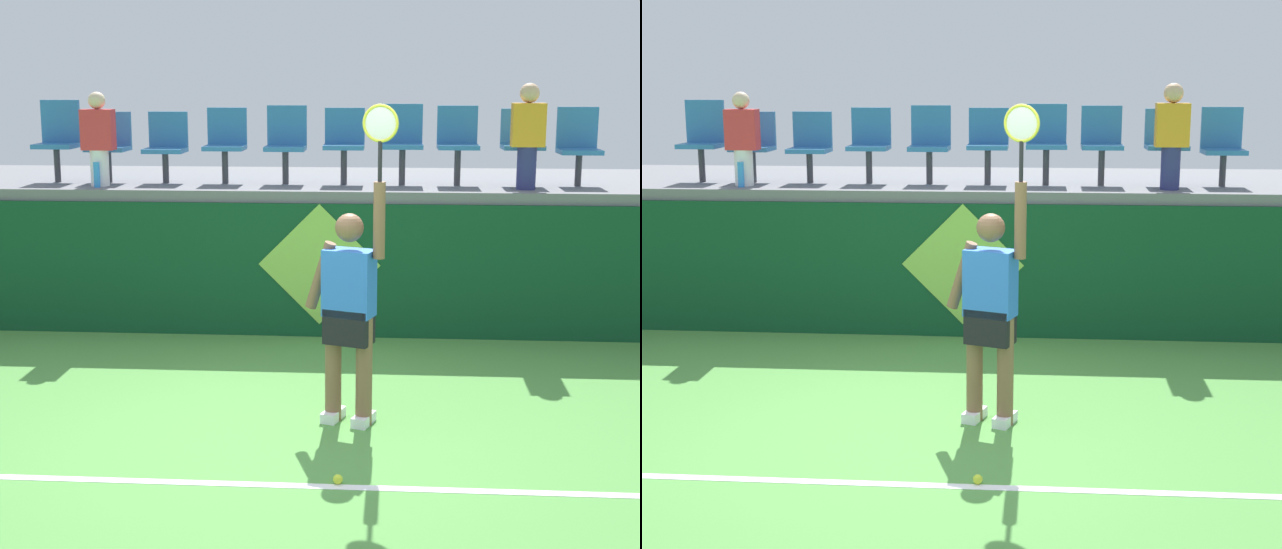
{
  "view_description": "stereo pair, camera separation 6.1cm",
  "coord_description": "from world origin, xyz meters",
  "views": [
    {
      "loc": [
        0.82,
        -6.71,
        2.68
      ],
      "look_at": [
        0.27,
        1.05,
        1.06
      ],
      "focal_mm": 53.08,
      "sensor_mm": 36.0,
      "label": 1
    },
    {
      "loc": [
        0.88,
        -6.7,
        2.68
      ],
      "look_at": [
        0.27,
        1.05,
        1.06
      ],
      "focal_mm": 53.08,
      "sensor_mm": 36.0,
      "label": 2
    }
  ],
  "objects": [
    {
      "name": "wall_signage_mount",
      "position": [
        0.13,
        2.89,
        0.0
      ],
      "size": [
        1.27,
        0.01,
        1.41
      ],
      "color": "#0F4223",
      "rests_on": "ground_plane"
    },
    {
      "name": "stadium_chair_0",
      "position": [
        -2.86,
        3.73,
        2.03
      ],
      "size": [
        0.44,
        0.42,
        0.9
      ],
      "color": "#38383D",
      "rests_on": "spectator_platform"
    },
    {
      "name": "stadium_chair_1",
      "position": [
        -2.28,
        3.72,
        1.96
      ],
      "size": [
        0.44,
        0.42,
        0.78
      ],
      "color": "#38383D",
      "rests_on": "spectator_platform"
    },
    {
      "name": "stadium_chair_8",
      "position": [
        2.27,
        3.72,
        2.0
      ],
      "size": [
        0.44,
        0.42,
        0.82
      ],
      "color": "#38383D",
      "rests_on": "spectator_platform"
    },
    {
      "name": "stadium_chair_3",
      "position": [
        -0.97,
        3.72,
        1.99
      ],
      "size": [
        0.44,
        0.42,
        0.82
      ],
      "color": "#38383D",
      "rests_on": "spectator_platform"
    },
    {
      "name": "spectator_0",
      "position": [
        -2.28,
        3.32,
        2.04
      ],
      "size": [
        0.34,
        0.2,
        1.0
      ],
      "color": "white",
      "rests_on": "spectator_platform"
    },
    {
      "name": "water_bottle",
      "position": [
        -2.27,
        3.17,
        1.66
      ],
      "size": [
        0.07,
        0.07,
        0.27
      ],
      "primitive_type": "cylinder",
      "color": "#338CE5",
      "rests_on": "spectator_platform"
    },
    {
      "name": "stadium_chair_7",
      "position": [
        1.58,
        3.72,
        2.01
      ],
      "size": [
        0.44,
        0.42,
        0.85
      ],
      "color": "#38383D",
      "rests_on": "spectator_platform"
    },
    {
      "name": "court_baseline_stripe",
      "position": [
        0.0,
        -0.83,
        0.0
      ],
      "size": [
        11.15,
        0.08,
        0.01
      ],
      "primitive_type": "cube",
      "color": "white",
      "rests_on": "ground_plane"
    },
    {
      "name": "stadium_chair_6",
      "position": [
        0.98,
        3.73,
        2.02
      ],
      "size": [
        0.44,
        0.42,
        0.87
      ],
      "color": "#38383D",
      "rests_on": "spectator_platform"
    },
    {
      "name": "spectator_platform",
      "position": [
        0.0,
        4.29,
        1.47
      ],
      "size": [
        12.39,
        2.71,
        0.12
      ],
      "primitive_type": "cube",
      "color": "slate",
      "rests_on": "court_back_wall"
    },
    {
      "name": "stadium_chair_9",
      "position": [
        2.88,
        3.73,
        1.98
      ],
      "size": [
        0.44,
        0.42,
        0.84
      ],
      "color": "#38383D",
      "rests_on": "spectator_platform"
    },
    {
      "name": "tennis_ball",
      "position": [
        0.52,
        -0.78,
        0.03
      ],
      "size": [
        0.07,
        0.07,
        0.07
      ],
      "primitive_type": "sphere",
      "color": "#D1E533",
      "rests_on": "ground_plane"
    },
    {
      "name": "spectator_1",
      "position": [
        2.27,
        3.3,
        2.11
      ],
      "size": [
        0.34,
        0.2,
        1.1
      ],
      "color": "navy",
      "rests_on": "spectator_platform"
    },
    {
      "name": "stadium_chair_4",
      "position": [
        -0.29,
        3.73,
        2.0
      ],
      "size": [
        0.44,
        0.42,
        0.85
      ],
      "color": "#38383D",
      "rests_on": "spectator_platform"
    },
    {
      "name": "stadium_chair_2",
      "position": [
        -1.63,
        3.72,
        1.96
      ],
      "size": [
        0.44,
        0.42,
        0.78
      ],
      "color": "#38383D",
      "rests_on": "spectator_platform"
    },
    {
      "name": "tennis_player",
      "position": [
        0.55,
        0.39,
        0.94
      ],
      "size": [
        0.72,
        0.37,
        2.49
      ],
      "color": "white",
      "rests_on": "ground_plane"
    },
    {
      "name": "stadium_chair_5",
      "position": [
        0.35,
        3.72,
        2.0
      ],
      "size": [
        0.44,
        0.42,
        0.82
      ],
      "color": "#38383D",
      "rests_on": "spectator_platform"
    },
    {
      "name": "court_back_wall",
      "position": [
        0.0,
        2.99,
        0.7
      ],
      "size": [
        12.39,
        0.2,
        1.41
      ],
      "primitive_type": "cube",
      "color": "#0F4223",
      "rests_on": "ground_plane"
    },
    {
      "name": "ground_plane",
      "position": [
        0.0,
        0.0,
        0.0
      ],
      "size": [
        40.0,
        40.0,
        0.0
      ],
      "primitive_type": "plane",
      "color": "#519342"
    }
  ]
}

